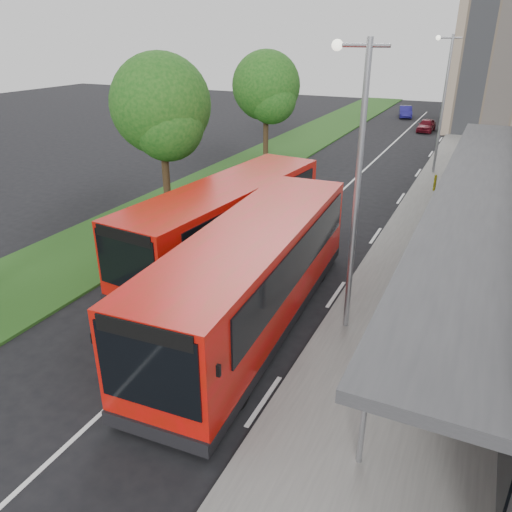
{
  "coord_description": "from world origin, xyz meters",
  "views": [
    {
      "loc": [
        7.24,
        -10.83,
        8.24
      ],
      "look_at": [
        0.86,
        2.72,
        1.5
      ],
      "focal_mm": 35.0,
      "sensor_mm": 36.0,
      "label": 1
    }
  ],
  "objects": [
    {
      "name": "litter_bin",
      "position": [
        5.93,
        10.68,
        0.58
      ],
      "size": [
        0.5,
        0.5,
        0.86
      ],
      "primitive_type": "cylinder",
      "rotation": [
        0.0,
        0.0,
        0.05
      ],
      "color": "#3B2418",
      "rests_on": "pavement"
    },
    {
      "name": "lane_centre_line",
      "position": [
        0.0,
        15.0,
        0.01
      ],
      "size": [
        0.12,
        70.0,
        0.01
      ],
      "primitive_type": "cube",
      "color": "silver",
      "rests_on": "ground"
    },
    {
      "name": "bus_main",
      "position": [
        1.51,
        1.16,
        1.62
      ],
      "size": [
        3.42,
        11.3,
        3.16
      ],
      "rotation": [
        0.0,
        0.0,
        0.05
      ],
      "color": "red",
      "rests_on": "ground"
    },
    {
      "name": "car_near",
      "position": [
        1.62,
        37.33,
        0.56
      ],
      "size": [
        1.44,
        3.34,
        1.12
      ],
      "primitive_type": "imported",
      "rotation": [
        0.0,
        0.0,
        -0.03
      ],
      "color": "#5A0C17",
      "rests_on": "ground"
    },
    {
      "name": "pavement",
      "position": [
        6.0,
        20.0,
        0.07
      ],
      "size": [
        5.0,
        80.0,
        0.15
      ],
      "primitive_type": "cube",
      "color": "slate",
      "rests_on": "ground"
    },
    {
      "name": "lamp_post_near",
      "position": [
        4.12,
        2.0,
        4.72
      ],
      "size": [
        1.44,
        0.28,
        8.0
      ],
      "color": "#95979D",
      "rests_on": "pavement"
    },
    {
      "name": "bus_second",
      "position": [
        -1.46,
        4.99,
        1.56
      ],
      "size": [
        3.75,
        10.97,
        3.05
      ],
      "rotation": [
        0.0,
        0.0,
        -0.1
      ],
      "color": "red",
      "rests_on": "ground"
    },
    {
      "name": "lamp_post_far",
      "position": [
        4.12,
        22.0,
        4.72
      ],
      "size": [
        1.44,
        0.28,
        8.0
      ],
      "color": "#95979D",
      "rests_on": "pavement"
    },
    {
      "name": "kerb_dashes",
      "position": [
        3.3,
        19.0,
        0.01
      ],
      "size": [
        0.12,
        56.0,
        0.01
      ],
      "color": "silver",
      "rests_on": "ground"
    },
    {
      "name": "car_far",
      "position": [
        -1.56,
        44.91,
        0.58
      ],
      "size": [
        1.96,
        3.7,
        1.16
      ],
      "primitive_type": "imported",
      "rotation": [
        0.0,
        0.0,
        0.22
      ],
      "color": "navy",
      "rests_on": "ground"
    },
    {
      "name": "ground",
      "position": [
        0.0,
        0.0,
        0.0
      ],
      "size": [
        120.0,
        120.0,
        0.0
      ],
      "primitive_type": "plane",
      "color": "black",
      "rests_on": "ground"
    },
    {
      "name": "tree_mid",
      "position": [
        -7.01,
        9.05,
        4.86
      ],
      "size": [
        4.69,
        4.69,
        7.53
      ],
      "color": "black",
      "rests_on": "ground"
    },
    {
      "name": "bollard",
      "position": [
        4.77,
        17.79,
        0.59
      ],
      "size": [
        0.19,
        0.19,
        0.89
      ],
      "primitive_type": "cylinder",
      "rotation": [
        0.0,
        0.0,
        0.43
      ],
      "color": "#FFF70D",
      "rests_on": "pavement"
    },
    {
      "name": "tree_far",
      "position": [
        -7.01,
        21.05,
        4.7
      ],
      "size": [
        4.55,
        4.55,
        7.28
      ],
      "color": "black",
      "rests_on": "ground"
    },
    {
      "name": "grass_verge",
      "position": [
        -7.0,
        20.0,
        0.05
      ],
      "size": [
        5.0,
        80.0,
        0.1
      ],
      "primitive_type": "cube",
      "color": "#254F19",
      "rests_on": "ground"
    }
  ]
}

